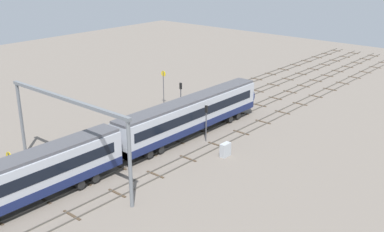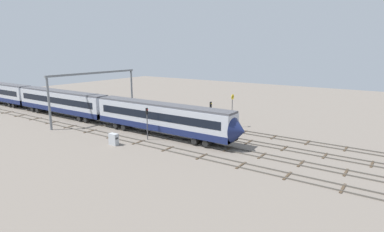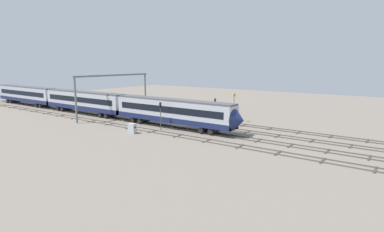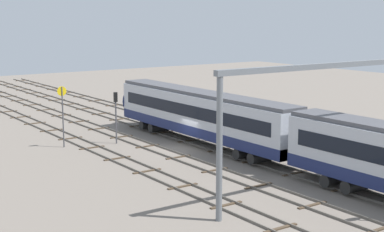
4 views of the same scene
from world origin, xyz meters
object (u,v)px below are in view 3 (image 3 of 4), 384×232
object	(u,v)px
signal_light_trackside_approach	(161,112)
relay_cabinet	(132,128)
train	(86,102)
signal_light_trackside_departure	(215,108)
overhead_gantry	(114,85)
speed_sign_near_foreground	(234,104)
speed_sign_mid_trackside	(100,99)

from	to	relation	value
signal_light_trackside_approach	relay_cabinet	xyz separation A→B (m)	(-2.06, -4.49, -2.24)
train	signal_light_trackside_approach	xyz separation A→B (m)	(23.90, -2.67, 0.37)
relay_cabinet	signal_light_trackside_departure	bearing A→B (deg)	61.42
overhead_gantry	signal_light_trackside_approach	world-z (taller)	overhead_gantry
speed_sign_near_foreground	signal_light_trackside_approach	size ratio (longest dim) A/B	1.19
train	relay_cabinet	bearing A→B (deg)	-18.14
train	speed_sign_mid_trackside	xyz separation A→B (m)	(1.29, 2.67, 0.48)
train	relay_cabinet	xyz separation A→B (m)	(21.85, -7.16, -1.87)
train	relay_cabinet	distance (m)	23.07
overhead_gantry	speed_sign_mid_trackside	xyz separation A→B (m)	(-6.03, 0.91, -3.43)
train	overhead_gantry	distance (m)	8.49
signal_light_trackside_departure	speed_sign_near_foreground	bearing A→B (deg)	74.24
speed_sign_mid_trackside	signal_light_trackside_approach	bearing A→B (deg)	-13.28
speed_sign_mid_trackside	signal_light_trackside_departure	distance (m)	27.99
speed_sign_near_foreground	relay_cabinet	xyz separation A→B (m)	(-8.53, -17.89, -2.70)
train	relay_cabinet	world-z (taller)	train
train	speed_sign_near_foreground	world-z (taller)	speed_sign_near_foreground
relay_cabinet	train	bearing A→B (deg)	161.86
speed_sign_near_foreground	signal_light_trackside_approach	world-z (taller)	speed_sign_near_foreground
train	signal_light_trackside_approach	bearing A→B (deg)	-6.37
train	speed_sign_mid_trackside	distance (m)	3.00
speed_sign_near_foreground	signal_light_trackside_departure	distance (m)	4.82
signal_light_trackside_approach	signal_light_trackside_departure	bearing A→B (deg)	59.50
signal_light_trackside_departure	overhead_gantry	bearing A→B (deg)	-168.69
overhead_gantry	signal_light_trackside_approach	xyz separation A→B (m)	(16.58, -4.43, -3.54)
signal_light_trackside_departure	relay_cabinet	xyz separation A→B (m)	(-7.23, -13.27, -2.33)
speed_sign_mid_trackside	signal_light_trackside_departure	bearing A→B (deg)	7.06
speed_sign_mid_trackside	signal_light_trackside_departure	world-z (taller)	signal_light_trackside_departure
speed_sign_mid_trackside	signal_light_trackside_approach	xyz separation A→B (m)	(22.61, -5.33, -0.11)
train	speed_sign_near_foreground	bearing A→B (deg)	19.45
speed_sign_near_foreground	signal_light_trackside_departure	world-z (taller)	speed_sign_near_foreground
overhead_gantry	speed_sign_near_foreground	distance (m)	24.92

